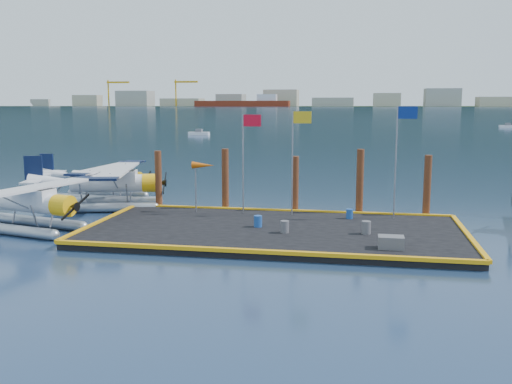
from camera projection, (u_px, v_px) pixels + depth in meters
ground at (274, 235)px, 30.91m from camera, size 4000.00×4000.00×0.00m
dock at (274, 231)px, 30.88m from camera, size 20.00×10.00×0.40m
dock_bumpers at (274, 226)px, 30.83m from camera, size 20.25×10.25×0.18m
far_backdrop at (442, 101)px, 1675.37m from camera, size 3050.00×2050.00×810.00m
seaplane_a at (30, 205)px, 31.53m from camera, size 8.86×9.59×3.40m
seaplane_b at (113, 186)px, 38.18m from camera, size 9.46×10.24×3.63m
seaplane_c at (105, 181)px, 41.59m from camera, size 8.53×9.40×3.34m
drum_0 at (258, 221)px, 31.06m from camera, size 0.44×0.44×0.62m
drum_1 at (285, 227)px, 29.67m from camera, size 0.45×0.45×0.64m
drum_2 at (366, 228)px, 29.40m from camera, size 0.48×0.48×0.67m
drum_4 at (350, 214)px, 33.27m from camera, size 0.40×0.40×0.56m
crate at (391, 242)px, 26.47m from camera, size 1.18×0.79×0.59m
flagpole_red at (246, 148)px, 34.32m from camera, size 1.14×0.08×6.00m
flagpole_yellow at (296, 147)px, 33.77m from camera, size 1.14×0.08×6.20m
flagpole_blue at (400, 145)px, 32.69m from camera, size 1.14×0.08×6.50m
windsock at (203, 166)px, 34.99m from camera, size 1.40×0.44×3.12m
piling_0 at (159, 181)px, 37.35m from camera, size 0.44×0.44×4.00m
piling_1 at (225, 181)px, 36.54m from camera, size 0.44×0.44×4.20m
piling_2 at (295, 186)px, 35.77m from camera, size 0.44×0.44×3.80m
piling_3 at (360, 184)px, 35.03m from camera, size 0.44×0.44×4.30m
piling_4 at (427, 188)px, 34.34m from camera, size 0.44×0.44×4.00m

